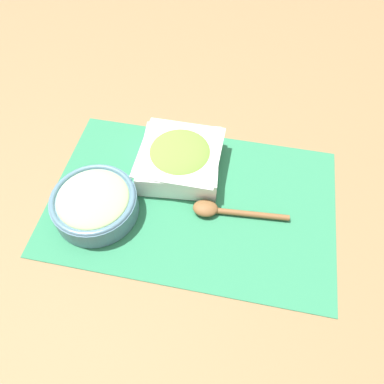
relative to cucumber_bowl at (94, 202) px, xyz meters
The scene contains 5 objects.
ground_plane 0.20m from the cucumber_bowl, 161.10° to the right, with size 3.00×3.00×0.00m, color olive.
placemat 0.20m from the cucumber_bowl, 161.10° to the right, with size 0.58×0.38×0.00m.
cucumber_bowl is the anchor object (origin of this frame).
lettuce_bowl 0.20m from the cucumber_bowl, 135.18° to the right, with size 0.18×0.18×0.07m.
wooden_spoon 0.25m from the cucumber_bowl, 169.72° to the right, with size 0.19×0.04×0.02m.
Camera 1 is at (-0.08, 0.42, 0.65)m, focal length 35.00 mm.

